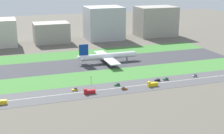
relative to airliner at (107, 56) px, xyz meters
The scene contains 21 objects.
ground_plane 14.26m from the airliner, behind, with size 800.00×800.00×0.00m, color #5B564C.
runway 14.24m from the airliner, behind, with size 280.00×46.00×0.10m, color #38383D.
grass_median_north 43.40m from the airliner, 107.37° to the left, with size 280.00×36.00×0.10m, color #3D7A33.
grass_median_south 43.40m from the airliner, 107.37° to the right, with size 280.00×36.00×0.10m, color #427F38.
highway 74.38m from the airliner, 99.97° to the right, with size 280.00×28.00×0.10m, color #4C4C4F.
highway_centerline 74.37m from the airliner, 99.97° to the right, with size 266.00×0.50×0.01m, color silver.
airliner is the anchor object (origin of this frame).
car_5 88.81m from the airliner, 50.09° to the right, with size 4.40×1.80×2.00m.
truck_1 127.65m from the airliner, 142.31° to the right, with size 8.40×2.50×4.00m.
car_0 69.50m from the airliner, 101.10° to the right, with size 4.40×1.80×2.00m.
car_1 71.58m from the airliner, 72.29° to the right, with size 4.40×1.80×2.00m.
car_2 82.99m from the airliner, 124.81° to the right, with size 4.40×1.80×2.00m.
truck_0 87.25m from the airliner, 116.46° to the right, with size 8.40×2.50×4.00m.
car_4 74.31m from the airliner, 66.55° to the right, with size 4.40×1.80×2.00m.
truck_2 79.06m from the airliner, 81.20° to the right, with size 8.40×2.50×4.00m.
car_3 79.02m from the airliner, 98.40° to the right, with size 4.40×1.80×2.00m.
traffic_light 68.23m from the airliner, 118.38° to the right, with size 0.36×0.50×7.20m.
hangar_building 120.09m from the airliner, 108.07° to the left, with size 43.72×29.89×25.22m, color #9E998E.
office_tower 119.56m from the airliner, 74.00° to the left, with size 47.44×39.83×42.83m, color #B2B2B7.
cargo_warehouse 158.18m from the airliner, 46.35° to the left, with size 53.96×37.32×40.56m, color #9E998E.
fuel_tank_west 160.53m from the airliner, 97.89° to the left, with size 22.31×22.31×15.48m, color silver.
Camera 1 is at (-81.20, -292.01, 85.12)m, focal length 51.50 mm.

